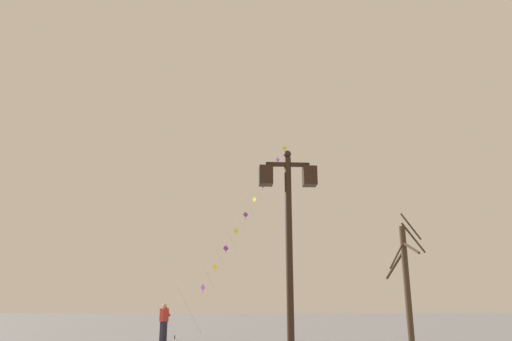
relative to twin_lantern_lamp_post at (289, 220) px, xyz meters
name	(u,v)px	position (x,y,z in m)	size (l,w,h in m)	color
twin_lantern_lamp_post	(289,220)	(0.00, 0.00, 0.00)	(1.20, 0.28, 4.79)	black
kite_train	(244,218)	(-0.22, 19.89, 3.62)	(6.89, 8.19, 13.08)	brown
kite_flyer	(164,321)	(-4.19, 14.38, -2.41)	(0.49, 0.58, 1.71)	#1E1E2D
bare_tree	(407,281)	(5.68, 8.76, -0.77)	(1.84, 1.99, 5.18)	#423323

